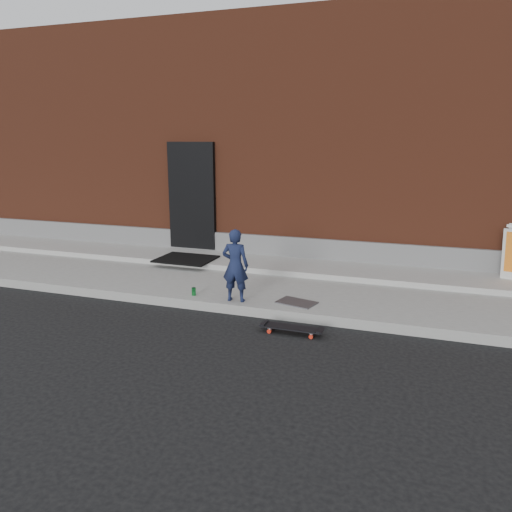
% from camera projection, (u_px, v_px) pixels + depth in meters
% --- Properties ---
extents(ground, '(80.00, 80.00, 0.00)m').
position_uv_depth(ground, '(265.00, 318.00, 7.36)').
color(ground, black).
rests_on(ground, ground).
extents(sidewalk, '(20.00, 3.00, 0.15)m').
position_uv_depth(sidewalk, '(291.00, 286.00, 8.72)').
color(sidewalk, gray).
rests_on(sidewalk, ground).
extents(apron, '(20.00, 1.20, 0.10)m').
position_uv_depth(apron, '(304.00, 267.00, 9.52)').
color(apron, gray).
rests_on(apron, sidewalk).
extents(building, '(20.00, 8.10, 5.00)m').
position_uv_depth(building, '(347.00, 142.00, 13.22)').
color(building, brown).
rests_on(building, ground).
extents(child, '(0.43, 0.30, 1.12)m').
position_uv_depth(child, '(235.00, 265.00, 7.56)').
color(child, '#161E3F').
rests_on(child, sidewalk).
extents(skateboard, '(0.84, 0.22, 0.09)m').
position_uv_depth(skateboard, '(292.00, 328.00, 6.77)').
color(skateboard, red).
rests_on(skateboard, ground).
extents(soda_can, '(0.07, 0.07, 0.13)m').
position_uv_depth(soda_can, '(194.00, 291.00, 7.94)').
color(soda_can, '#1A8535').
rests_on(soda_can, sidewalk).
extents(doormat, '(1.11, 0.90, 0.03)m').
position_uv_depth(doormat, '(186.00, 259.00, 9.87)').
color(doormat, black).
rests_on(doormat, apron).
extents(utility_plate, '(0.64, 0.50, 0.02)m').
position_uv_depth(utility_plate, '(297.00, 302.00, 7.58)').
color(utility_plate, '#535358').
rests_on(utility_plate, sidewalk).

